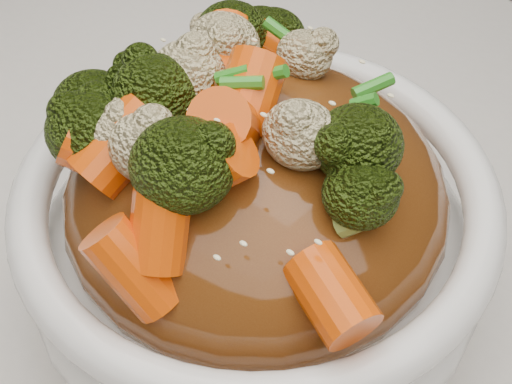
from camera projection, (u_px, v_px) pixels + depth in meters
The scene contains 8 objects.
tablecloth at pixel (267, 333), 0.42m from camera, with size 1.20×0.80×0.04m, color silver.
bowl at pixel (256, 238), 0.38m from camera, with size 0.24×0.24×0.09m, color white, non-canonical shape.
sauce_base at pixel (256, 197), 0.35m from camera, with size 0.19×0.19×0.10m, color #572C0F.
carrots at pixel (256, 87), 0.30m from camera, with size 0.19×0.19×0.06m, color #E44E07, non-canonical shape.
broccoli at pixel (256, 89), 0.31m from camera, with size 0.19×0.19×0.05m, color black, non-canonical shape.
cauliflower at pixel (256, 93), 0.31m from camera, with size 0.19×0.19×0.04m, color beige, non-canonical shape.
scallions at pixel (256, 85), 0.30m from camera, with size 0.14×0.14×0.02m, color #29801D, non-canonical shape.
sesame_seeds at pixel (256, 85), 0.30m from camera, with size 0.17×0.17×0.01m, color #F4E6AD, non-canonical shape.
Camera 1 is at (0.14, -0.18, 1.09)m, focal length 50.00 mm.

